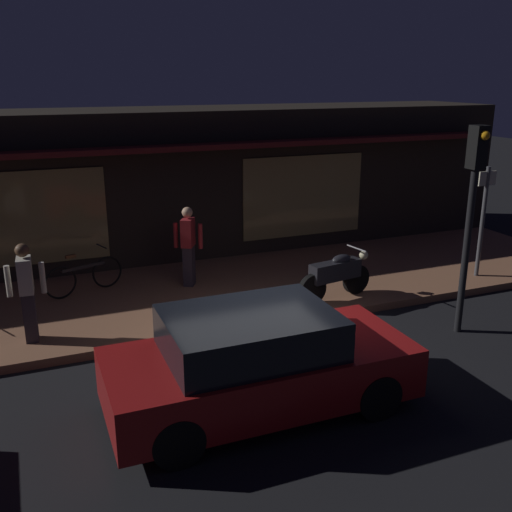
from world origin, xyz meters
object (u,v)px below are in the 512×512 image
person_photographer (27,291)px  bicycle_extra (84,276)px  sign_post (483,215)px  motorcycle (336,274)px  person_bystander (188,245)px  parked_car_far (257,362)px  traffic_light_pole (473,194)px

person_photographer → bicycle_extra: bearing=61.4°
person_photographer → sign_post: sign_post is taller
motorcycle → bicycle_extra: bearing=154.7°
motorcycle → sign_post: size_ratio=0.71×
person_bystander → parked_car_far: person_bystander is taller
motorcycle → person_photographer: bearing=178.0°
bicycle_extra → parked_car_far: size_ratio=0.38×
bicycle_extra → person_photographer: 2.29m
motorcycle → person_bystander: size_ratio=1.01×
person_bystander → sign_post: bearing=-16.4°
bicycle_extra → traffic_light_pole: bearing=-34.2°
traffic_light_pole → bicycle_extra: bearing=145.8°
person_photographer → person_bystander: same height
person_photographer → sign_post: bearing=-0.9°
person_bystander → parked_car_far: bearing=-94.6°
bicycle_extra → motorcycle: bearing=-25.3°
traffic_light_pole → parked_car_far: (-4.27, -1.01, -1.77)m
person_bystander → bicycle_extra: bearing=170.8°
motorcycle → bicycle_extra: motorcycle is taller
person_bystander → traffic_light_pole: traffic_light_pole is taller
sign_post → parked_car_far: (-6.40, -2.96, -0.81)m
bicycle_extra → person_photographer: size_ratio=0.95×
bicycle_extra → traffic_light_pole: (5.97, -4.05, 1.97)m
bicycle_extra → traffic_light_pole: 7.48m
person_photographer → person_bystander: bearing=27.2°
motorcycle → parked_car_far: bearing=-134.4°
person_photographer → traffic_light_pole: (7.04, -2.09, 1.45)m
motorcycle → parked_car_far: 4.08m
motorcycle → bicycle_extra: 5.04m
person_bystander → traffic_light_pole: 5.57m
motorcycle → sign_post: sign_post is taller
sign_post → parked_car_far: size_ratio=0.58×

